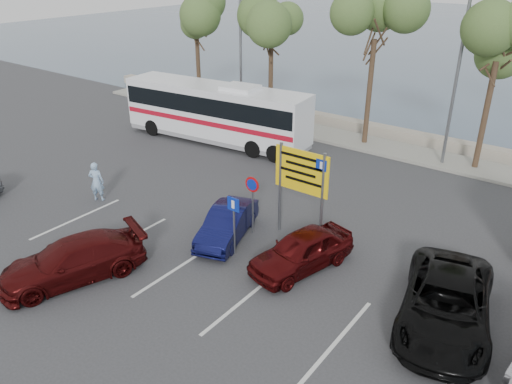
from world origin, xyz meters
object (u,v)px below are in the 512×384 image
Objects in this scene: car_red at (302,251)px; pedestrian_near at (96,181)px; car_blue at (227,224)px; street_lamp_right at (457,75)px; street_lamp_left at (240,47)px; car_maroon at (73,260)px; direction_sign at (301,178)px; suv_black at (446,304)px; coach_bus_left at (216,114)px.

car_red is 2.22× the size of pedestrian_near.
car_red is at bearing -18.34° from car_blue.
street_lamp_right reaches higher than car_blue.
car_red is at bearing -93.99° from street_lamp_right.
pedestrian_near is at bearing -79.84° from street_lamp_left.
street_lamp_left is 18.63m from car_maroon.
street_lamp_right is (13.00, 0.00, 0.00)m from street_lamp_left.
street_lamp_right is 12.67m from car_red.
pedestrian_near is (-8.69, -2.58, -1.55)m from direction_sign.
suv_black is (4.00, -12.02, -3.87)m from street_lamp_right.
car_red is at bearing 166.91° from suv_black.
coach_bus_left reaches higher than car_maroon.
street_lamp_right is at bearing 95.32° from suv_black.
pedestrian_near is (-6.56, -0.89, 0.27)m from car_blue.
coach_bus_left is at bearing 131.92° from car_maroon.
car_red is at bearing 62.19° from car_maroon.
car_maroon is at bearing 104.48° from pedestrian_near.
pedestrian_near reaches higher than suv_black.
street_lamp_left is 2.17× the size of car_blue.
street_lamp_left is 2.04× the size of car_red.
direction_sign is 2.71m from car_red.
suv_black is at bearing 46.27° from car_maroon.
street_lamp_right is at bearing 89.89° from car_maroon.
direction_sign is (11.00, -10.32, -2.17)m from street_lamp_left.
pedestrian_near is at bearing -129.62° from street_lamp_right.
car_blue is 0.94× the size of car_red.
car_maroon is (-6.52, -17.02, -3.92)m from street_lamp_right.
street_lamp_right is at bearing 0.00° from street_lamp_left.
car_maroon is (-4.53, -6.70, -1.75)m from direction_sign.
street_lamp_right is at bearing -160.49° from pedestrian_near.
direction_sign is 6.46m from suv_black.
car_blue is (7.37, -7.91, -0.98)m from coach_bus_left.
street_lamp_right reaches higher than car_red.
car_red is at bearing 154.28° from pedestrian_near.
pedestrian_near is at bearing 156.20° from car_maroon.
car_red reaches higher than car_blue.
car_blue is 5.55m from car_maroon.
car_maroon is at bearing -167.68° from suv_black.
car_maroon reaches higher than car_blue.
car_maroon is at bearing -68.93° from coach_bus_left.
car_maroon is 5.86m from pedestrian_near.
suv_black is at bearing 14.75° from car_red.
car_maroon is at bearing -110.97° from street_lamp_right.
direction_sign reaches higher than pedestrian_near.
street_lamp_left is 1.71× the size of car_maroon.
street_lamp_left is 4.54× the size of pedestrian_near.
direction_sign is at bearing -43.17° from street_lamp_left.
car_maroon is 2.66× the size of pedestrian_near.
coach_bus_left is 13.87m from car_maroon.
coach_bus_left is 3.03× the size of car_blue.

